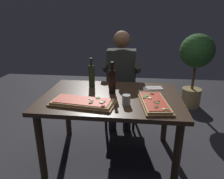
# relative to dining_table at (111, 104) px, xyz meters

# --- Properties ---
(ground_plane) EXTENTS (6.40, 6.40, 0.00)m
(ground_plane) POSITION_rel_dining_table_xyz_m (0.00, 0.00, -0.64)
(ground_plane) COLOR #2D2D33
(dining_table) EXTENTS (1.40, 0.96, 0.74)m
(dining_table) POSITION_rel_dining_table_xyz_m (0.00, 0.00, 0.00)
(dining_table) COLOR #3D2B1E
(dining_table) RESTS_ON ground_plane
(pizza_rectangular_front) EXTENTS (0.62, 0.34, 0.05)m
(pizza_rectangular_front) POSITION_rel_dining_table_xyz_m (-0.24, -0.24, 0.12)
(pizza_rectangular_front) COLOR olive
(pizza_rectangular_front) RESTS_ON dining_table
(pizza_rectangular_left) EXTENTS (0.31, 0.54, 0.05)m
(pizza_rectangular_left) POSITION_rel_dining_table_xyz_m (0.42, -0.18, 0.12)
(pizza_rectangular_left) COLOR brown
(pizza_rectangular_left) RESTS_ON dining_table
(wine_bottle_dark) EXTENTS (0.07, 0.07, 0.33)m
(wine_bottle_dark) POSITION_rel_dining_table_xyz_m (-0.25, 0.25, 0.23)
(wine_bottle_dark) COLOR #233819
(wine_bottle_dark) RESTS_ON dining_table
(oil_bottle_amber) EXTENTS (0.07, 0.07, 0.33)m
(oil_bottle_amber) POSITION_rel_dining_table_xyz_m (0.00, 0.07, 0.23)
(oil_bottle_amber) COLOR black
(oil_bottle_amber) RESTS_ON dining_table
(tumbler_near_camera) EXTENTS (0.08, 0.08, 0.09)m
(tumbler_near_camera) POSITION_rel_dining_table_xyz_m (0.16, -0.21, 0.14)
(tumbler_near_camera) COLOR silver
(tumbler_near_camera) RESTS_ON dining_table
(napkin_cutlery_set) EXTENTS (0.20, 0.14, 0.01)m
(napkin_cutlery_set) POSITION_rel_dining_table_xyz_m (0.45, 0.28, 0.10)
(napkin_cutlery_set) COLOR white
(napkin_cutlery_set) RESTS_ON dining_table
(diner_chair) EXTENTS (0.44, 0.44, 0.87)m
(diner_chair) POSITION_rel_dining_table_xyz_m (0.04, 0.86, -0.16)
(diner_chair) COLOR black
(diner_chair) RESTS_ON ground_plane
(seated_diner) EXTENTS (0.53, 0.41, 1.33)m
(seated_diner) POSITION_rel_dining_table_xyz_m (0.04, 0.74, 0.10)
(seated_diner) COLOR #23232D
(seated_diner) RESTS_ON ground_plane
(potted_plant_corner) EXTENTS (0.55, 0.55, 1.24)m
(potted_plant_corner) POSITION_rel_dining_table_xyz_m (1.21, 1.54, 0.19)
(potted_plant_corner) COLOR tan
(potted_plant_corner) RESTS_ON ground_plane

